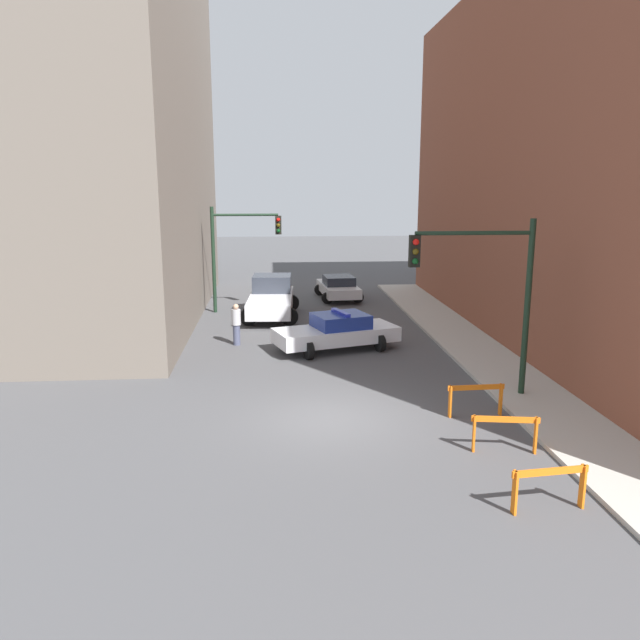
{
  "coord_description": "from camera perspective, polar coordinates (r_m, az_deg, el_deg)",
  "views": [
    {
      "loc": [
        -1.51,
        -15.99,
        6.29
      ],
      "look_at": [
        0.31,
        7.78,
        1.06
      ],
      "focal_mm": 35.0,
      "sensor_mm": 36.0,
      "label": 1
    }
  ],
  "objects": [
    {
      "name": "white_truck",
      "position": [
        30.04,
        -4.48,
        2.02
      ],
      "size": [
        2.83,
        5.5,
        1.9
      ],
      "rotation": [
        0.0,
        0.0,
        -0.05
      ],
      "color": "silver",
      "rests_on": "ground_plane"
    },
    {
      "name": "police_car",
      "position": [
        23.97,
        1.59,
        -1.05
      ],
      "size": [
        5.04,
        3.21,
        1.52
      ],
      "rotation": [
        0.0,
        0.0,
        1.88
      ],
      "color": "white",
      "rests_on": "ground_plane"
    },
    {
      "name": "sidewalk_right",
      "position": [
        18.81,
        20.3,
        -7.77
      ],
      "size": [
        2.4,
        44.0,
        0.12
      ],
      "color": "#B2ADA3",
      "rests_on": "ground_plane"
    },
    {
      "name": "traffic_light_near",
      "position": [
        18.64,
        15.26,
        3.42
      ],
      "size": [
        3.64,
        0.35,
        5.2
      ],
      "color": "black",
      "rests_on": "sidewalk_right"
    },
    {
      "name": "ground_plane",
      "position": [
        17.25,
        0.96,
        -9.01
      ],
      "size": [
        120.0,
        120.0,
        0.0
      ],
      "primitive_type": "plane",
      "color": "#4C4C4F"
    },
    {
      "name": "parked_car_near",
      "position": [
        34.6,
        1.68,
        3.03
      ],
      "size": [
        2.49,
        4.43,
        1.31
      ],
      "rotation": [
        0.0,
        0.0,
        0.08
      ],
      "color": "silver",
      "rests_on": "ground_plane"
    },
    {
      "name": "barrier_front",
      "position": [
        13.3,
        20.26,
        -13.7
      ],
      "size": [
        1.6,
        0.31,
        0.9
      ],
      "rotation": [
        0.0,
        0.0,
        0.1
      ],
      "color": "orange",
      "rests_on": "ground_plane"
    },
    {
      "name": "barrier_mid",
      "position": [
        15.64,
        16.56,
        -9.44
      ],
      "size": [
        1.59,
        0.39,
        0.9
      ],
      "rotation": [
        0.0,
        0.0,
        -0.16
      ],
      "color": "orange",
      "rests_on": "ground_plane"
    },
    {
      "name": "pedestrian_crossing",
      "position": [
        24.87,
        -7.66,
        -0.34
      ],
      "size": [
        0.44,
        0.44,
        1.66
      ],
      "rotation": [
        0.0,
        0.0,
        4.46
      ],
      "color": "#474C66",
      "rests_on": "ground_plane"
    },
    {
      "name": "barrier_back",
      "position": [
        17.76,
        14.06,
        -6.65
      ],
      "size": [
        1.6,
        0.22,
        0.9
      ],
      "rotation": [
        0.0,
        0.0,
        0.04
      ],
      "color": "orange",
      "rests_on": "ground_plane"
    },
    {
      "name": "building_corner_left",
      "position": [
        32.07,
        -24.88,
        19.11
      ],
      "size": [
        14.0,
        20.0,
        21.31
      ],
      "color": "#6B6056",
      "rests_on": "ground_plane"
    },
    {
      "name": "traffic_light_far",
      "position": [
        30.98,
        -7.73,
        6.91
      ],
      "size": [
        3.44,
        0.35,
        5.2
      ],
      "color": "black",
      "rests_on": "ground_plane"
    }
  ]
}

